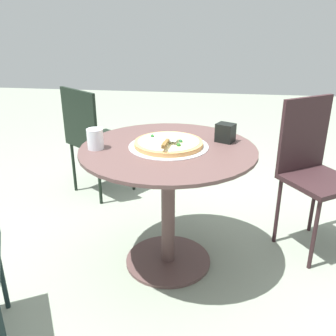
% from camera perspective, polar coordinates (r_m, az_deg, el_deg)
% --- Properties ---
extents(ground_plane, '(10.00, 10.00, 0.00)m').
position_cam_1_polar(ground_plane, '(2.31, 0.02, -13.86)').
color(ground_plane, gray).
extents(patio_table, '(0.93, 0.93, 0.72)m').
position_cam_1_polar(patio_table, '(2.05, 0.02, -2.10)').
color(patio_table, brown).
rests_on(patio_table, ground).
extents(pizza_on_tray, '(0.42, 0.42, 0.05)m').
position_cam_1_polar(pizza_on_tray, '(1.99, 0.01, 3.67)').
color(pizza_on_tray, silver).
rests_on(pizza_on_tray, patio_table).
extents(pizza_server, '(0.09, 0.21, 0.02)m').
position_cam_1_polar(pizza_server, '(1.91, -0.03, 4.10)').
color(pizza_server, silver).
rests_on(pizza_server, pizza_on_tray).
extents(drinking_cup, '(0.08, 0.08, 0.11)m').
position_cam_1_polar(drinking_cup, '(1.98, -10.92, 4.34)').
color(drinking_cup, white).
rests_on(drinking_cup, patio_table).
extents(napkin_dispenser, '(0.12, 0.11, 0.10)m').
position_cam_1_polar(napkin_dispenser, '(2.07, 8.65, 5.28)').
color(napkin_dispenser, black).
rests_on(napkin_dispenser, patio_table).
extents(patio_chair_near, '(0.50, 0.50, 0.92)m').
position_cam_1_polar(patio_chair_near, '(2.39, 20.92, 0.50)').
color(patio_chair_near, '#311E20').
rests_on(patio_chair_near, ground).
extents(patio_chair_corner, '(0.56, 0.56, 0.86)m').
position_cam_1_polar(patio_chair_corner, '(2.96, -11.23, 4.98)').
color(patio_chair_corner, black).
rests_on(patio_chair_corner, ground).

